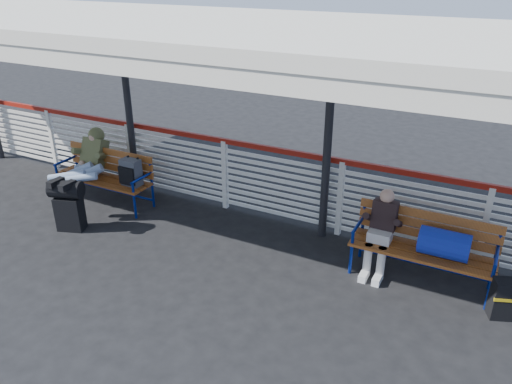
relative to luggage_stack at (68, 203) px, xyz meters
The scene contains 9 objects.
ground 1.82m from the luggage_stack, ahead, with size 60.00×60.00×0.00m, color black.
fence 2.50m from the luggage_stack, 45.11° to the left, with size 12.08×0.08×1.24m.
canopy 3.22m from the luggage_stack, 22.65° to the left, with size 12.60×3.60×3.16m.
luggage_stack is the anchor object (origin of this frame).
bench_left 1.04m from the luggage_stack, 90.46° to the left, with size 1.80×0.56×0.92m.
bench_right 5.35m from the luggage_stack, 11.61° to the left, with size 1.80×0.56×0.92m.
traveler_man 0.81m from the luggage_stack, 116.70° to the left, with size 0.93×1.64×0.77m.
companion_person 4.68m from the luggage_stack, 13.24° to the left, with size 0.32×0.66×1.15m.
suitcase_side 6.20m from the luggage_stack, ahead, with size 0.41×0.33×0.50m.
Camera 1 is at (3.96, -4.66, 3.83)m, focal length 35.00 mm.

